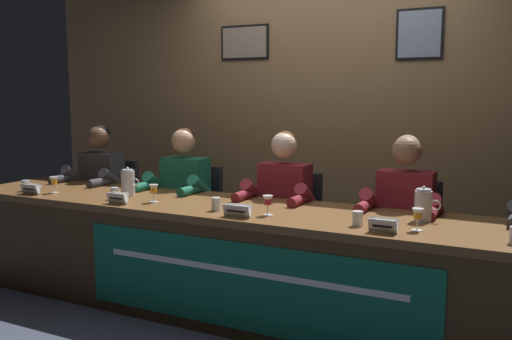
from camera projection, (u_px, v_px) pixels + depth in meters
ground_plane at (256, 315)px, 3.70m from camera, size 12.00×12.00×0.00m
wall_back_panelled at (327, 115)px, 4.75m from camera, size 5.86×0.14×2.60m
conference_table at (248, 244)px, 3.52m from camera, size 4.66×0.82×0.74m
chair_far_left at (112, 212)px, 4.94m from camera, size 0.44×0.45×0.89m
panelist_far_left at (96, 185)px, 4.73m from camera, size 0.51×0.48×1.21m
nameplate_far_left at (31, 189)px, 4.10m from camera, size 0.16×0.06×0.08m
juice_glass_far_left at (54, 182)px, 4.14m from camera, size 0.06×0.06×0.12m
water_cup_far_left at (26, 186)px, 4.23m from camera, size 0.06×0.06×0.08m
chair_left at (194, 222)px, 4.55m from camera, size 0.44×0.45×0.89m
panelist_left at (180, 193)px, 4.34m from camera, size 0.51×0.48×1.21m
nameplate_left at (118, 198)px, 3.73m from camera, size 0.15×0.06×0.08m
juice_glass_left at (154, 190)px, 3.78m from camera, size 0.06×0.06×0.12m
water_cup_left at (115, 194)px, 3.89m from camera, size 0.06×0.06×0.08m
chair_center at (291, 234)px, 4.17m from camera, size 0.44×0.45×0.89m
panelist_center at (280, 202)px, 3.96m from camera, size 0.51×0.48×1.21m
nameplate_center at (237, 211)px, 3.32m from camera, size 0.18×0.06×0.08m
juice_glass_center at (268, 202)px, 3.36m from camera, size 0.06×0.06×0.12m
water_cup_center at (216, 205)px, 3.51m from camera, size 0.06×0.06×0.08m
chair_right at (407, 248)px, 3.78m from camera, size 0.44×0.45×0.89m
panelist_right at (403, 214)px, 3.57m from camera, size 0.51×0.48×1.21m
nameplate_right at (383, 226)px, 2.93m from camera, size 0.15×0.06×0.08m
juice_glass_right at (418, 215)px, 2.98m from camera, size 0.06×0.06×0.12m
water_cup_right at (358, 219)px, 3.09m from camera, size 0.06×0.06×0.08m
water_pitcher_left_side at (128, 183)px, 4.04m from camera, size 0.15×0.10×0.21m
water_pitcher_right_side at (423, 205)px, 3.20m from camera, size 0.15×0.10×0.21m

